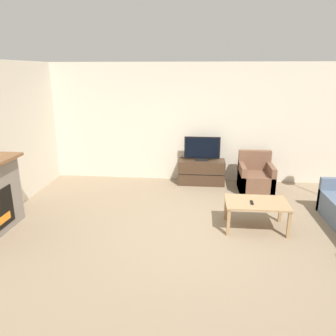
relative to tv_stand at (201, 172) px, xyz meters
name	(u,v)px	position (x,y,z in m)	size (l,w,h in m)	color
ground_plane	(195,235)	(-0.09, -2.51, -0.28)	(24.00, 24.00, 0.00)	#89755B
wall_back	(199,123)	(-0.09, 0.30, 1.07)	(12.00, 0.06, 2.70)	beige
tv_stand	(201,172)	(0.00, 0.00, 0.00)	(1.05, 0.47, 0.55)	#422D1E
tv	(202,149)	(0.00, 0.00, 0.53)	(0.80, 0.18, 0.54)	black
armchair	(255,178)	(1.16, -0.35, 0.00)	(0.70, 0.76, 0.83)	brown
coffee_table	(256,205)	(0.88, -2.18, 0.14)	(1.01, 0.65, 0.47)	#A37F56
remote	(252,202)	(0.80, -2.24, 0.20)	(0.04, 0.15, 0.02)	black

